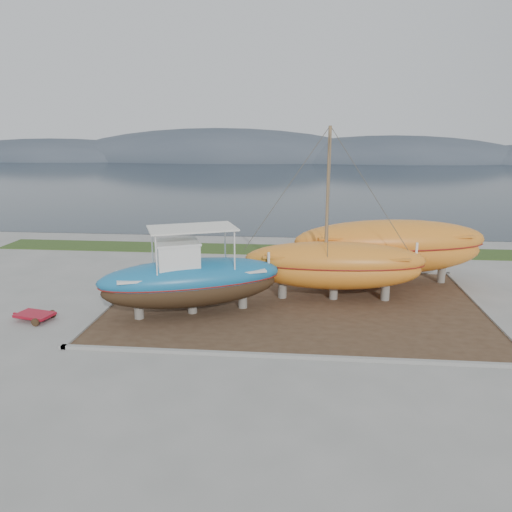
# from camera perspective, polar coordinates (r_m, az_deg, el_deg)

# --- Properties ---
(ground) EXTENTS (140.00, 140.00, 0.00)m
(ground) POSITION_cam_1_polar(r_m,az_deg,el_deg) (21.50, 4.21, -9.15)
(ground) COLOR gray
(ground) RESTS_ON ground
(dirt_patch) EXTENTS (18.00, 12.00, 0.06)m
(dirt_patch) POSITION_cam_1_polar(r_m,az_deg,el_deg) (25.21, 4.44, -5.48)
(dirt_patch) COLOR #422D1E
(dirt_patch) RESTS_ON ground
(curb_frame) EXTENTS (18.60, 12.60, 0.15)m
(curb_frame) POSITION_cam_1_polar(r_m,az_deg,el_deg) (25.20, 4.44, -5.39)
(curb_frame) COLOR gray
(curb_frame) RESTS_ON ground
(grass_strip) EXTENTS (44.00, 3.00, 0.08)m
(grass_strip) POSITION_cam_1_polar(r_m,az_deg,el_deg) (36.24, 4.83, 0.66)
(grass_strip) COLOR #284219
(grass_strip) RESTS_ON ground
(sea) EXTENTS (260.00, 100.00, 0.04)m
(sea) POSITION_cam_1_polar(r_m,az_deg,el_deg) (90.14, 5.35, 8.76)
(sea) COLOR black
(sea) RESTS_ON ground
(mountain_ridge) EXTENTS (200.00, 36.00, 20.00)m
(mountain_ridge) POSITION_cam_1_polar(r_m,az_deg,el_deg) (144.99, 5.48, 10.82)
(mountain_ridge) COLOR #333D49
(mountain_ridge) RESTS_ON ground
(blue_caique) EXTENTS (8.97, 5.75, 4.13)m
(blue_caique) POSITION_cam_1_polar(r_m,az_deg,el_deg) (23.45, -7.41, -1.70)
(blue_caique) COLOR #196BA0
(blue_caique) RESTS_ON dirt_patch
(white_dinghy) EXTENTS (4.39, 2.75, 1.24)m
(white_dinghy) POSITION_cam_1_polar(r_m,az_deg,el_deg) (26.63, -8.14, -3.03)
(white_dinghy) COLOR white
(white_dinghy) RESTS_ON dirt_patch
(orange_sailboat) EXTENTS (9.17, 2.92, 8.65)m
(orange_sailboat) POSITION_cam_1_polar(r_m,az_deg,el_deg) (25.05, 9.18, 4.56)
(orange_sailboat) COLOR orange
(orange_sailboat) RESTS_ON dirt_patch
(orange_bare_hull) EXTENTS (11.17, 5.03, 3.53)m
(orange_bare_hull) POSITION_cam_1_polar(r_m,az_deg,el_deg) (28.81, 15.02, 0.31)
(orange_bare_hull) COLOR orange
(orange_bare_hull) RESTS_ON dirt_patch
(red_trailer) EXTENTS (2.65, 1.73, 0.35)m
(red_trailer) POSITION_cam_1_polar(r_m,az_deg,el_deg) (25.20, -23.95, -6.38)
(red_trailer) COLOR #AC1325
(red_trailer) RESTS_ON ground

